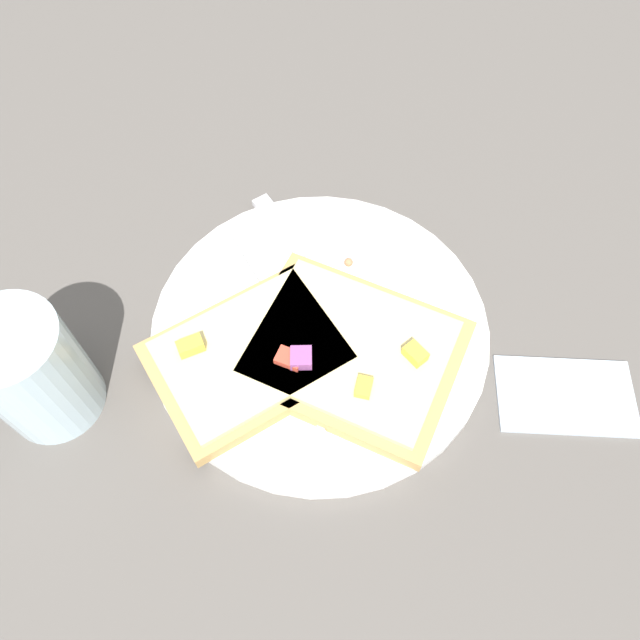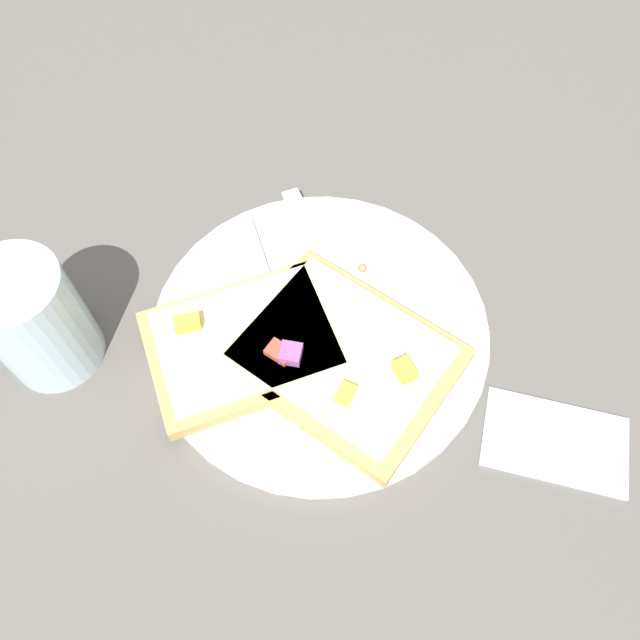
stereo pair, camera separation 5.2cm
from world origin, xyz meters
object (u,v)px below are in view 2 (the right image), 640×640
object	(u,v)px
napkin	(556,441)
knife	(326,264)
pizza_slice_main	(343,357)
drinking_glass	(35,321)
fork	(280,326)
plate	(320,329)
pizza_slice_corner	(246,343)

from	to	relation	value
napkin	knife	bearing A→B (deg)	152.57
pizza_slice_main	drinking_glass	world-z (taller)	drinking_glass
knife	napkin	bearing A→B (deg)	25.87
fork	napkin	size ratio (longest dim) A/B	1.71
knife	napkin	distance (m)	0.24
plate	drinking_glass	distance (m)	0.23
fork	pizza_slice_main	distance (m)	0.06
knife	pizza_slice_main	world-z (taller)	pizza_slice_main
fork	knife	distance (m)	0.08
plate	pizza_slice_main	world-z (taller)	pizza_slice_main
knife	pizza_slice_corner	bearing A→B (deg)	-60.37
pizza_slice_corner	napkin	distance (m)	0.26
plate	pizza_slice_main	size ratio (longest dim) A/B	1.38
pizza_slice_corner	drinking_glass	distance (m)	0.16
plate	drinking_glass	bearing A→B (deg)	-160.69
fork	pizza_slice_main	size ratio (longest dim) A/B	0.92
fork	pizza_slice_corner	world-z (taller)	pizza_slice_corner
plate	pizza_slice_main	bearing A→B (deg)	-47.29
knife	pizza_slice_corner	xyz separation A→B (m)	(-0.04, -0.10, 0.01)
plate	pizza_slice_main	xyz separation A→B (m)	(0.03, -0.03, 0.02)
plate	pizza_slice_corner	xyz separation A→B (m)	(-0.05, -0.04, 0.02)
fork	pizza_slice_corner	distance (m)	0.03
knife	fork	bearing A→B (deg)	-53.23
knife	plate	bearing A→B (deg)	-26.84
plate	knife	distance (m)	0.06
knife	drinking_glass	bearing A→B (deg)	-92.49
plate	knife	xyz separation A→B (m)	(-0.01, 0.06, 0.01)
drinking_glass	knife	bearing A→B (deg)	34.21
napkin	plate	bearing A→B (deg)	166.37
napkin	drinking_glass	bearing A→B (deg)	-176.65
pizza_slice_corner	fork	bearing A→B (deg)	-164.51
pizza_slice_corner	drinking_glass	xyz separation A→B (m)	(-0.16, -0.04, 0.03)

